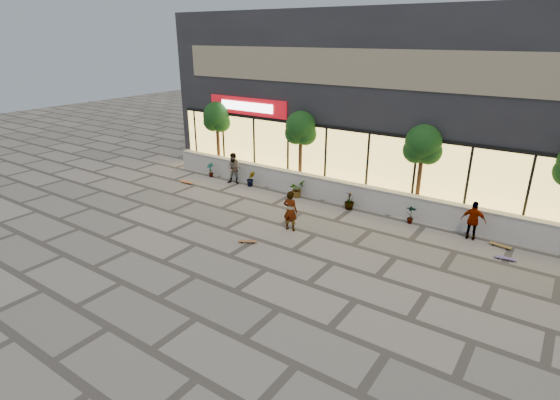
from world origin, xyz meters
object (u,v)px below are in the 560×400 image
Objects in this scene: tree_mideast at (423,147)px; skateboard_left at (187,182)px; skater_left at (234,169)px; tree_west at (217,119)px; skateboard_center at (247,241)px; tree_midwest at (301,130)px; skateboard_right_near at (501,245)px; skater_center at (290,211)px; skater_right_near at (473,221)px; skateboard_right_far at (505,258)px.

tree_mideast reaches higher than skateboard_left.
skater_left is 2.63m from skateboard_left.
tree_west reaches higher than skateboard_center.
skater_left is (2.33, -1.40, -2.16)m from tree_west.
tree_midwest reaches higher than skateboard_right_near.
skateboard_right_near reaches higher than skateboard_left.
skater_center is (7.94, -4.62, -2.16)m from tree_west.
skateboard_left is at bearing 0.48° from skater_right_near.
tree_midwest is at bearing 180.00° from tree_mideast.
tree_midwest reaches higher than skater_right_near.
skater_left is at bearing -5.38° from skater_right_near.
tree_midwest is 2.55× the size of skater_right_near.
tree_midwest is at bearing 0.00° from tree_west.
tree_mideast is at bearing -13.53° from skater_left.
skater_right_near is at bearing -157.93° from skater_center.
skateboard_right_near is at bearing -8.80° from tree_midwest.
skater_right_near reaches higher than skateboard_right_far.
skater_left is at bearing -35.34° from skater_center.
tree_mideast is (6.00, 0.00, 0.00)m from tree_midwest.
skateboard_right_far is (13.17, -1.06, -0.75)m from skater_left.
skateboard_center is 7.93m from skateboard_left.
tree_midwest is 5.63× the size of skateboard_center.
skateboard_center is 0.87× the size of skateboard_right_near.
skateboard_right_far is at bearing -26.80° from skater_left.
tree_mideast is 9.53m from skater_left.
skateboard_right_near reaches higher than skateboard_center.
skater_center is 2.07× the size of skateboard_right_near.
skater_right_near is at bearing -28.14° from tree_mideast.
skateboard_center is 9.39m from skateboard_right_near.
skater_center is 2.17× the size of skateboard_left.
skateboard_center is at bearing -137.89° from skateboard_right_near.
skater_right_near is 8.59m from skateboard_center.
skateboard_left is at bearing 175.04° from skateboard_right_far.
skater_center is (2.44, -4.62, -2.16)m from tree_midwest.
tree_midwest reaches higher than skateboard_center.
skateboard_right_near is (12.86, -0.10, -0.75)m from skater_left.
skateboard_center is (-4.25, -6.52, -2.92)m from tree_mideast.
tree_mideast is at bearing 167.68° from skateboard_right_near.
tree_west is 5.52× the size of skateboard_right_far.
tree_midwest reaches higher than skater_left.
skateboard_left is at bearing -165.15° from skateboard_right_near.
tree_mideast is at bearing -33.51° from skater_right_near.
skateboard_right_near is at bearing -22.65° from skater_left.
tree_midwest reaches higher than skater_center.
skater_left is 11.79m from skater_right_near.
tree_west is 2.55× the size of skater_right_near.
skateboard_right_far is at bearing -9.01° from tree_west.
skateboard_right_far is at bearing -62.30° from skateboard_right_near.
tree_mideast reaches higher than skateboard_right_far.
skater_center is at bearing -127.60° from tree_mideast.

